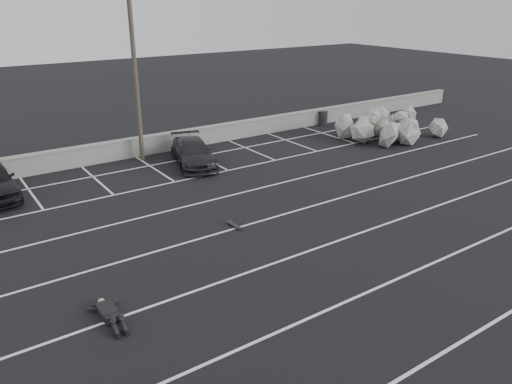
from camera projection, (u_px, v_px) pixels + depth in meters
ground at (335, 242)px, 18.04m from camera, size 120.00×120.00×0.00m
seawall at (167, 141)px, 28.57m from camera, size 50.00×0.45×1.06m
stall_lines at (263, 204)px, 21.37m from camera, size 36.00×20.05×0.01m
car_right at (193, 153)px, 26.11m from camera, size 3.03×4.88×1.32m
utility_pole at (136, 76)px, 25.52m from camera, size 1.19×0.24×8.90m
trash_bin at (323, 118)px, 34.39m from camera, size 0.72×0.72×0.95m
riprap_pile at (385, 129)px, 31.07m from camera, size 6.60×5.24×1.42m
person at (107, 307)px, 13.83m from camera, size 0.96×2.39×0.48m
skateboard at (235, 225)px, 19.20m from camera, size 0.21×0.70×0.08m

